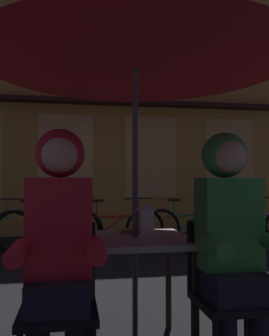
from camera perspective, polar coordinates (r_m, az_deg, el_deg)
The scene contains 13 objects.
cafe_table at distance 2.47m, azimuth 0.10°, elevation -13.06°, with size 0.72×0.72×0.74m.
patio_umbrella at distance 2.60m, azimuth 0.09°, elevation 19.31°, with size 2.10×2.10×2.31m.
lantern at distance 2.43m, azimuth 1.82°, elevation -7.94°, with size 0.11×0.11×0.23m.
chair_left at distance 2.12m, azimuth -11.73°, elevation -19.09°, with size 0.40×0.40×0.87m.
chair_right at distance 2.30m, azimuth 14.25°, elevation -17.69°, with size 0.40×0.40×0.87m.
person_left_hooded at distance 1.99m, azimuth -11.73°, elevation -9.70°, with size 0.45×0.56×1.40m.
person_right_hooded at distance 2.18m, azimuth 14.79°, elevation -8.98°, with size 0.45×0.56×1.40m.
shopfront_building at distance 8.03m, azimuth -10.62°, elevation 12.37°, with size 10.00×0.93×6.20m.
bicycle_third at distance 5.86m, azimuth -13.67°, elevation -9.38°, with size 1.68×0.10×0.84m.
bicycle_fourth at distance 5.77m, azimuth -3.18°, elevation -9.55°, with size 1.66×0.34×0.84m.
bicycle_fifth at distance 6.06m, azimuth 8.71°, elevation -9.16°, with size 1.67×0.25×0.84m.
bicycle_furthest at distance 6.48m, azimuth 18.11°, elevation -8.61°, with size 1.67×0.25×0.84m.
book at distance 2.64m, azimuth 0.17°, elevation -9.85°, with size 0.20×0.14×0.02m, color olive.
Camera 1 is at (-0.41, -2.39, 1.12)m, focal length 38.94 mm.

